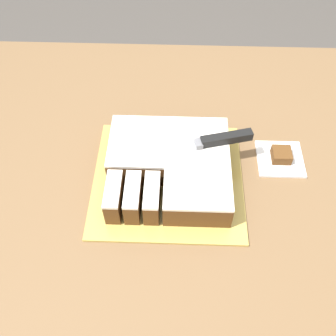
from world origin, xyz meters
name	(u,v)px	position (x,y,z in m)	size (l,w,h in m)	color
ground_plane	(180,305)	(0.00, 0.00, 0.00)	(8.00, 8.00, 0.00)	#4C4742
countertop	(184,260)	(0.00, 0.00, 0.46)	(1.40, 1.10, 0.91)	brown
cake_board	(168,178)	(-0.05, 0.00, 0.91)	(0.36, 0.35, 0.01)	gold
cake	(170,167)	(-0.05, 0.01, 0.95)	(0.29, 0.27, 0.07)	brown
knife	(213,141)	(0.05, 0.05, 1.00)	(0.31, 0.10, 0.02)	silver
paper_napkin	(280,159)	(0.23, 0.07, 0.91)	(0.12, 0.12, 0.01)	white
brownie	(281,155)	(0.23, 0.07, 0.93)	(0.05, 0.05, 0.03)	brown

